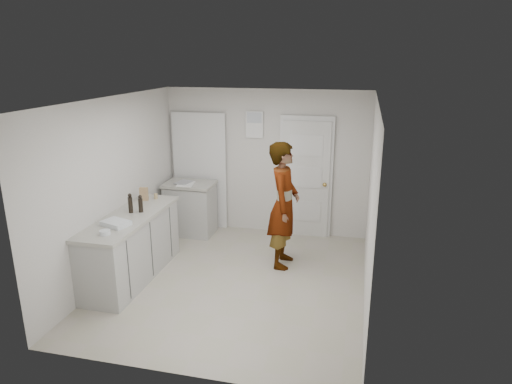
% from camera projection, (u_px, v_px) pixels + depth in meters
% --- Properties ---
extents(ground, '(4.00, 4.00, 0.00)m').
position_uv_depth(ground, '(236.00, 281.00, 6.37)').
color(ground, '#B0AB94').
rests_on(ground, ground).
extents(room_shell, '(4.00, 4.00, 4.00)m').
position_uv_depth(room_shell, '(256.00, 175.00, 7.93)').
color(room_shell, beige).
rests_on(room_shell, ground).
extents(main_counter, '(0.64, 1.96, 0.93)m').
position_uv_depth(main_counter, '(132.00, 249.00, 6.38)').
color(main_counter, '#AFAEAA').
rests_on(main_counter, ground).
extents(side_counter, '(0.84, 0.61, 0.93)m').
position_uv_depth(side_counter, '(191.00, 210.00, 7.97)').
color(side_counter, '#AFAEAA').
rests_on(side_counter, ground).
extents(person, '(0.45, 0.68, 1.87)m').
position_uv_depth(person, '(284.00, 205.00, 6.63)').
color(person, silver).
rests_on(person, ground).
extents(cake_mix_box, '(0.13, 0.08, 0.20)m').
position_uv_depth(cake_mix_box, '(144.00, 194.00, 6.86)').
color(cake_mix_box, '#875E43').
rests_on(cake_mix_box, main_counter).
extents(spice_jar, '(0.05, 0.05, 0.08)m').
position_uv_depth(spice_jar, '(156.00, 196.00, 6.95)').
color(spice_jar, tan).
rests_on(spice_jar, main_counter).
extents(oil_cruet_a, '(0.06, 0.06, 0.25)m').
position_uv_depth(oil_cruet_a, '(141.00, 204.00, 6.34)').
color(oil_cruet_a, black).
rests_on(oil_cruet_a, main_counter).
extents(oil_cruet_b, '(0.06, 0.06, 0.28)m').
position_uv_depth(oil_cruet_b, '(130.00, 203.00, 6.31)').
color(oil_cruet_b, black).
rests_on(oil_cruet_b, main_counter).
extents(baking_dish, '(0.40, 0.34, 0.06)m').
position_uv_depth(baking_dish, '(116.00, 223.00, 5.86)').
color(baking_dish, silver).
rests_on(baking_dish, main_counter).
extents(egg_bowl, '(0.13, 0.13, 0.05)m').
position_uv_depth(egg_bowl, '(105.00, 232.00, 5.57)').
color(egg_bowl, silver).
rests_on(egg_bowl, main_counter).
extents(papers, '(0.31, 0.37, 0.01)m').
position_uv_depth(papers, '(186.00, 184.00, 7.75)').
color(papers, white).
rests_on(papers, side_counter).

